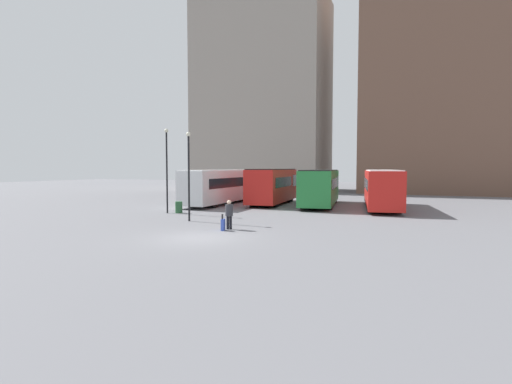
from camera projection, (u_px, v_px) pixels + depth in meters
name	position (u px, v px, depth m)	size (l,w,h in m)	color
ground_plane	(200.00, 238.00, 19.00)	(160.00, 160.00, 0.00)	slate
building_block_left	(263.00, 96.00, 61.05)	(19.33, 11.61, 28.68)	gray
building_block_right	(479.00, 25.00, 50.03)	(28.29, 10.63, 42.58)	brown
bus_0	(222.00, 185.00, 37.06)	(2.60, 12.09, 3.16)	silver
bus_1	(273.00, 185.00, 36.85)	(3.20, 9.52, 3.25)	red
bus_2	(320.00, 186.00, 35.19)	(3.90, 11.10, 3.17)	#237A38
bus_3	(382.00, 188.00, 32.66)	(3.93, 11.22, 3.17)	red
traveler	(229.00, 212.00, 21.60)	(0.50, 0.50, 1.60)	black
suitcase	(223.00, 225.00, 21.22)	(0.26, 0.44, 0.89)	#334CB2
lamp_post_0	(189.00, 169.00, 24.79)	(0.28, 0.28, 5.55)	black
lamp_post_1	(167.00, 164.00, 29.17)	(0.28, 0.28, 6.18)	black
trash_bin	(179.00, 207.00, 29.51)	(0.52, 0.52, 0.85)	#285633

